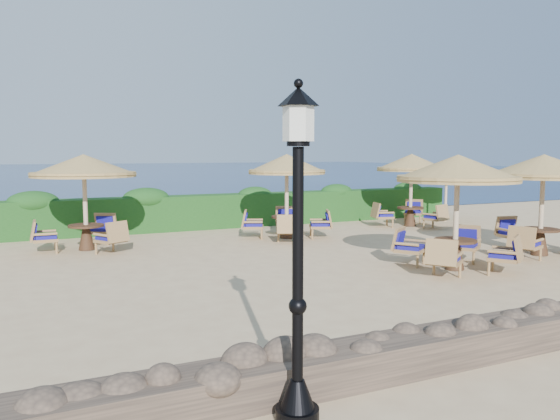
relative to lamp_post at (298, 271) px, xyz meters
The scene contains 10 objects.
ground 8.47m from the lamp_post, 54.78° to the left, with size 120.00×120.00×0.00m, color tan.
sea 76.97m from the lamp_post, 86.42° to the left, with size 160.00×160.00×0.00m, color #0B1D4B.
hedge 14.83m from the lamp_post, 71.08° to the left, with size 18.00×0.90×1.20m, color #143F14.
lamp_post is the anchor object (origin of this frame).
extra_parasol 17.41m from the lamp_post, 43.60° to the left, with size 2.30×2.30×2.41m.
cafe_set_0 8.19m from the lamp_post, 36.82° to the left, with size 2.78×2.78×2.65m.
cafe_set_1 11.22m from the lamp_post, 28.45° to the left, with size 2.87×2.87×2.65m.
cafe_set_2 11.25m from the lamp_post, 94.66° to the left, with size 2.84×2.84×2.65m.
cafe_set_3 11.90m from the lamp_post, 64.87° to the left, with size 2.85×2.85×2.65m.
cafe_set_4 15.42m from the lamp_post, 47.61° to the left, with size 2.71×2.71×2.65m.
Camera 1 is at (-7.15, -11.45, 2.69)m, focal length 35.00 mm.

